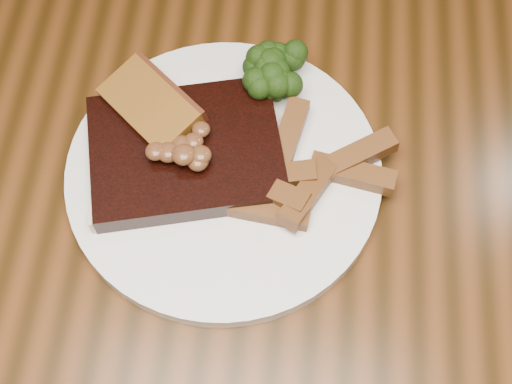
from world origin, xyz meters
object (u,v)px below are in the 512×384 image
steak (186,152)px  garlic_bread (153,117)px  plate (224,173)px  dining_table (239,233)px  potato_wedges (310,184)px

steak → garlic_bread: size_ratio=1.85×
plate → garlic_bread: size_ratio=3.13×
dining_table → plate: size_ratio=5.26×
dining_table → garlic_bread: 0.16m
dining_table → garlic_bread: bearing=144.3°
plate → potato_wedges: 0.09m
steak → dining_table: bearing=-41.5°
dining_table → plate: 0.10m
dining_table → potato_wedges: bearing=4.1°
garlic_bread → potato_wedges: potato_wedges is taller
plate → steak: 0.04m
plate → steak: steak is taller
plate → garlic_bread: (-0.08, 0.05, 0.02)m
dining_table → potato_wedges: (0.07, 0.00, 0.12)m
dining_table → potato_wedges: size_ratio=15.21×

